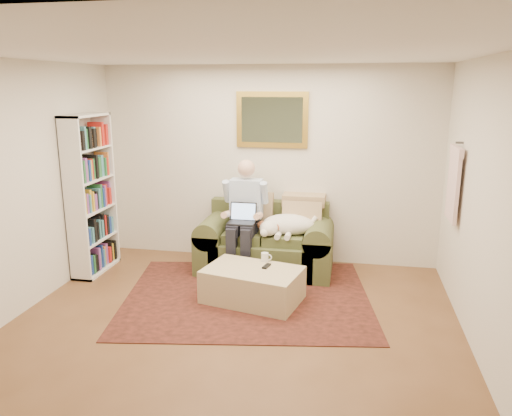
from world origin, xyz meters
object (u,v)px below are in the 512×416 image
(seated_man, at_px, (244,219))
(ottoman, at_px, (253,285))
(laptop, at_px, (242,217))
(sofa, at_px, (266,248))
(coffee_mug, at_px, (265,257))
(sleeping_dog, at_px, (289,224))
(bookshelf, at_px, (91,195))

(seated_man, height_order, ottoman, seated_man)
(laptop, bearing_deg, ottoman, -69.62)
(sofa, height_order, coffee_mug, sofa)
(seated_man, relative_size, laptop, 4.33)
(laptop, height_order, ottoman, laptop)
(seated_man, height_order, coffee_mug, seated_man)
(seated_man, distance_m, sleeping_dog, 0.57)
(sleeping_dog, bearing_deg, bookshelf, -171.93)
(seated_man, bearing_deg, sleeping_dog, 7.13)
(sofa, distance_m, coffee_mug, 0.73)
(seated_man, distance_m, laptop, 0.07)
(sofa, height_order, bookshelf, bookshelf)
(seated_man, xyz_separation_m, coffee_mug, (0.37, -0.55, -0.29))
(seated_man, bearing_deg, bookshelf, -171.65)
(sofa, distance_m, ottoman, 0.99)
(sofa, xyz_separation_m, laptop, (-0.26, -0.22, 0.46))
(sofa, bearing_deg, laptop, -138.98)
(sleeping_dog, bearing_deg, sofa, 164.26)
(laptop, bearing_deg, sofa, 41.02)
(sleeping_dog, relative_size, coffee_mug, 7.01)
(sofa, bearing_deg, coffee_mug, -80.84)
(ottoman, height_order, coffee_mug, coffee_mug)
(seated_man, xyz_separation_m, sleeping_dog, (0.56, 0.07, -0.07))
(seated_man, relative_size, bookshelf, 0.72)
(sleeping_dog, distance_m, bookshelf, 2.51)
(sleeping_dog, bearing_deg, seated_man, -172.87)
(coffee_mug, relative_size, bookshelf, 0.05)
(laptop, distance_m, ottoman, 0.98)
(ottoman, bearing_deg, sleeping_dog, 72.60)
(sleeping_dog, relative_size, bookshelf, 0.35)
(seated_man, height_order, sleeping_dog, seated_man)
(sleeping_dog, xyz_separation_m, ottoman, (-0.28, -0.89, -0.46))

